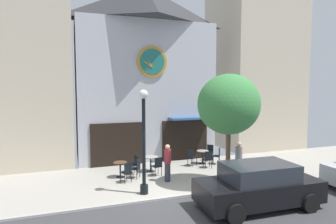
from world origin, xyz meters
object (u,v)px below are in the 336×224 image
Objects in this scene: cafe_chair_right_end at (210,151)px; street_lamp at (144,142)px; cafe_chair_near_tree at (191,156)px; pedestrian_maroon at (168,162)px; cafe_chair_left_end at (134,163)px; cafe_chair_facing_street at (158,165)px; cafe_chair_near_lamp at (136,167)px; cafe_chair_facing_wall at (127,171)px; cafe_table_center at (203,155)px; pedestrian_grey at (239,159)px; cafe_chair_by_entrance at (218,155)px; cafe_table_near_curb at (120,167)px; cafe_chair_corner at (208,158)px; street_tree at (229,105)px; parked_car_black at (258,186)px; cafe_table_leftmost at (151,161)px.

street_lamp is at bearing -141.81° from cafe_chair_right_end.
cafe_chair_near_tree is 2.85m from pedestrian_maroon.
cafe_chair_facing_street is (0.96, -0.67, 0.00)m from cafe_chair_left_end.
cafe_chair_facing_wall is (-0.54, -0.46, 0.00)m from cafe_chair_near_lamp.
cafe_chair_near_tree is (-0.78, -0.23, 0.04)m from cafe_table_center.
street_lamp is 4.90m from pedestrian_grey.
cafe_chair_near_tree is at bearing 25.49° from cafe_chair_facing_street.
cafe_chair_near_lamp is at bearing -168.64° from cafe_chair_by_entrance.
cafe_chair_facing_wall is at bearing -80.24° from cafe_table_near_curb.
cafe_table_near_curb is 1.75m from cafe_chair_facing_street.
cafe_chair_by_entrance is at bearing 31.07° from street_lamp.
cafe_table_near_curb is at bearing 102.41° from street_lamp.
cafe_chair_facing_wall is (-4.44, -0.89, 0.00)m from cafe_chair_corner.
cafe_chair_by_entrance is (4.90, 2.96, -1.55)m from street_lamp.
cafe_chair_facing_street is at bearing 138.16° from street_tree.
cafe_chair_right_end reaches higher than cafe_table_near_curb.
street_tree is at bearing -31.62° from cafe_table_near_curb.
street_tree is at bearing -2.84° from street_lamp.
street_lamp reaches higher than cafe_chair_facing_wall.
pedestrian_grey is at bearing -16.97° from cafe_chair_near_lamp.
cafe_chair_by_entrance is at bearing 68.15° from street_tree.
parked_car_black is (3.83, -4.08, 0.23)m from cafe_chair_facing_wall.
cafe_table_center is 0.81× the size of cafe_chair_facing_wall.
pedestrian_maroon is (1.21, -0.88, 0.33)m from cafe_chair_near_lamp.
cafe_chair_corner is 4.53m from cafe_chair_facing_wall.
cafe_table_leftmost is 2.34m from cafe_chair_near_tree.
street_lamp is 5.39× the size of cafe_table_leftmost.
pedestrian_grey reaches higher than cafe_chair_near_lamp.
cafe_chair_near_lamp is 5.61m from parked_car_black.
parked_car_black reaches higher than cafe_chair_left_end.
street_tree reaches higher than cafe_chair_near_tree.
cafe_chair_near_tree is (2.33, 0.27, -0.02)m from cafe_table_leftmost.
cafe_table_near_curb is at bearing 161.26° from pedestrian_grey.
street_tree is 2.85× the size of pedestrian_grey.
cafe_chair_corner reaches higher than cafe_table_near_curb.
cafe_table_center is 0.81× the size of cafe_chair_near_lamp.
cafe_chair_by_entrance is (5.28, 1.41, 0.00)m from cafe_chair_facing_wall.
street_lamp is 3.91m from street_tree.
parked_car_black is at bearing -36.29° from street_lamp.
cafe_chair_left_end is at bearing 176.10° from cafe_chair_corner.
cafe_chair_corner is (-0.11, -0.87, 0.04)m from cafe_table_center.
cafe_table_near_curb is 5.46m from cafe_chair_by_entrance.
street_lamp is 6.39m from cafe_chair_right_end.
street_lamp is 0.94× the size of parked_car_black.
pedestrian_grey is at bearing -62.06° from cafe_chair_near_tree.
cafe_table_near_curb is 4.79m from cafe_table_center.
cafe_chair_near_lamp is 1.00× the size of cafe_chair_by_entrance.
parked_car_black is (3.45, -2.54, -1.32)m from street_lamp.
cafe_table_near_curb is 0.81× the size of cafe_chair_near_tree.
street_lamp is 4.56× the size of cafe_chair_left_end.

